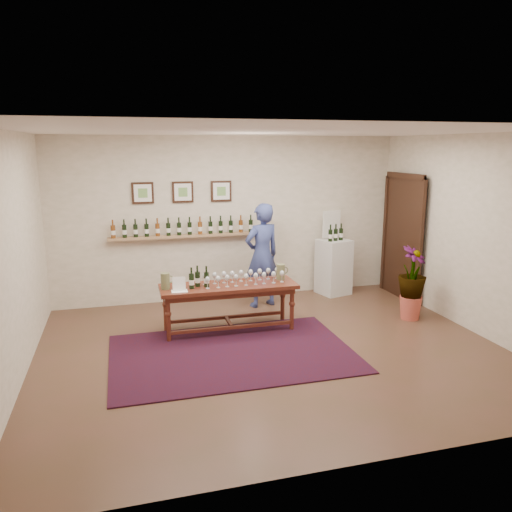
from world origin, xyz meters
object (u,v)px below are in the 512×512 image
object	(u,v)px
potted_plant	(412,283)
person	(262,255)
tasting_table	(229,292)
display_pedestal	(334,267)

from	to	relation	value
potted_plant	person	distance (m)	2.40
potted_plant	tasting_table	bearing A→B (deg)	174.76
person	potted_plant	bearing A→B (deg)	132.54
tasting_table	display_pedestal	xyz separation A→B (m)	(2.23, 1.34, -0.09)
display_pedestal	person	world-z (taller)	person
tasting_table	display_pedestal	bearing A→B (deg)	31.57
tasting_table	display_pedestal	size ratio (longest dim) A/B	1.97
tasting_table	potted_plant	world-z (taller)	potted_plant
tasting_table	display_pedestal	world-z (taller)	display_pedestal
person	tasting_table	bearing A→B (deg)	35.50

